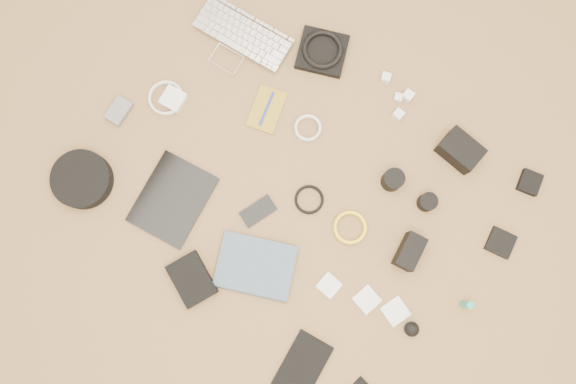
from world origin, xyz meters
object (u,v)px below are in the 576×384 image
Objects in this scene: paperback at (249,294)px; phone at (258,211)px; tablet at (173,199)px; headphone_case at (82,179)px; dslr_camera at (460,150)px; laptop at (236,45)px.

phone is at bearing 7.04° from paperback.
paperback is at bearing -22.12° from tablet.
headphone_case is at bearing 68.50° from paperback.
paperback reaches higher than phone.
phone is at bearing -122.51° from dslr_camera.
laptop is 0.60m from phone.
phone is at bearing 25.09° from headphone_case.
laptop reaches higher than tablet.
paperback is (-0.31, -0.81, -0.03)m from dslr_camera.
headphone_case is (-1.00, -0.82, -0.01)m from dslr_camera.
phone is at bearing -51.22° from laptop.
dslr_camera is 0.72m from phone.
headphone_case is (-0.29, -0.12, 0.02)m from tablet.
dslr_camera is 0.49× the size of tablet.
dslr_camera is 1.29m from headphone_case.
headphone_case is (-0.55, -0.26, 0.02)m from phone.
tablet is at bearing -80.04° from laptop.
headphone_case is at bearing -133.68° from phone.
dslr_camera is 0.68× the size of headphone_case.
tablet is at bearing -129.53° from dslr_camera.
headphone_case is at bearing -134.65° from dslr_camera.
tablet is (-0.71, -0.70, -0.03)m from dslr_camera.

